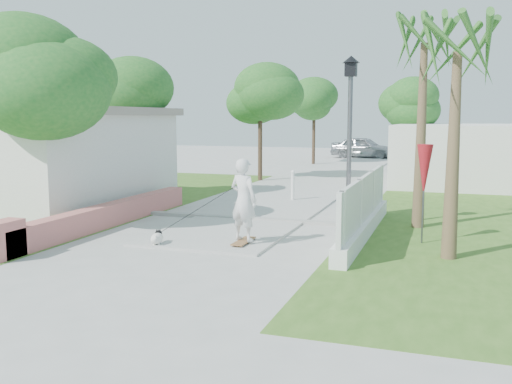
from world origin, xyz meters
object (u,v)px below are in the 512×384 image
at_px(bollard, 293,185).
at_px(dog, 157,238).
at_px(patio_umbrella, 424,171).
at_px(skateboarder, 214,207).
at_px(street_lamp, 349,137).
at_px(parked_car, 363,147).

bearing_deg(bollard, dog, -97.78).
bearing_deg(dog, bollard, 63.62).
relative_size(patio_umbrella, dog, 4.41).
height_order(bollard, dog, bollard).
bearing_deg(skateboarder, street_lamp, -116.38).
relative_size(street_lamp, patio_umbrella, 1.93).
relative_size(patio_umbrella, parked_car, 0.51).
bearing_deg(patio_umbrella, parked_car, 101.04).
bearing_deg(parked_car, street_lamp, -162.77).
relative_size(dog, parked_car, 0.11).
xyz_separation_m(patio_umbrella, dog, (-5.66, -2.27, -1.48)).
relative_size(skateboarder, dog, 4.23).
relative_size(bollard, patio_umbrella, 0.47).
xyz_separation_m(bollard, skateboarder, (0.10, -7.21, 0.30)).
xyz_separation_m(street_lamp, parked_car, (-3.50, 26.66, -1.65)).
bearing_deg(skateboarder, bollard, -71.74).
height_order(dog, parked_car, parked_car).
distance_m(street_lamp, bollard, 5.56).
relative_size(bollard, skateboarder, 0.49).
xyz_separation_m(bollard, dog, (-1.06, -7.77, -0.38)).
bearing_deg(bollard, skateboarder, -89.20).
relative_size(street_lamp, dog, 8.51).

